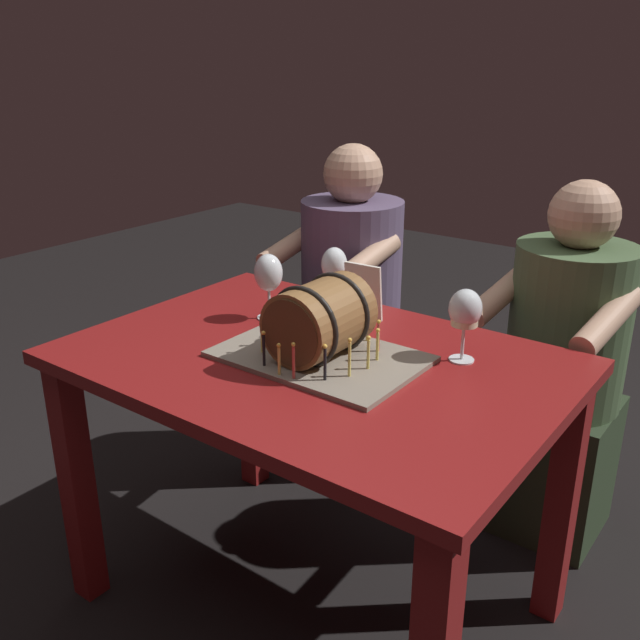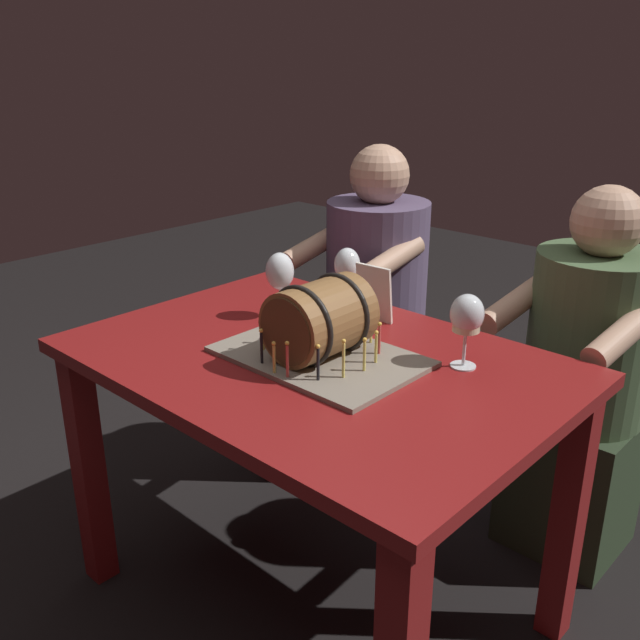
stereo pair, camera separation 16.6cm
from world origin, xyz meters
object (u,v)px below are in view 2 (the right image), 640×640
(wine_glass_white, at_px, (467,317))
(person_seated_left, at_px, (375,318))
(dining_table, at_px, (315,402))
(wine_glass_red, at_px, (347,268))
(person_seated_right, at_px, (582,391))
(barrel_cake, at_px, (320,326))
(wine_glass_empty, at_px, (280,273))
(menu_card, at_px, (374,293))

(wine_glass_white, xyz_separation_m, person_seated_left, (-0.69, 0.54, -0.33))
(dining_table, height_order, wine_glass_white, wine_glass_white)
(wine_glass_white, height_order, person_seated_left, person_seated_left)
(person_seated_left, bearing_deg, wine_glass_red, -61.33)
(person_seated_left, bearing_deg, person_seated_right, -0.01)
(barrel_cake, relative_size, person_seated_right, 0.43)
(wine_glass_empty, bearing_deg, person_seated_left, 102.55)
(menu_card, bearing_deg, person_seated_right, 42.39)
(menu_card, bearing_deg, wine_glass_white, -18.61)
(dining_table, height_order, menu_card, menu_card)
(dining_table, bearing_deg, wine_glass_white, 32.03)
(wine_glass_white, bearing_deg, dining_table, -147.97)
(barrel_cake, relative_size, menu_card, 3.02)
(dining_table, bearing_deg, person_seated_right, 61.92)
(barrel_cake, height_order, wine_glass_empty, barrel_cake)
(barrel_cake, bearing_deg, wine_glass_red, 120.04)
(menu_card, xyz_separation_m, person_seated_left, (-0.34, 0.45, -0.29))
(wine_glass_white, distance_m, wine_glass_red, 0.46)
(wine_glass_white, distance_m, menu_card, 0.36)
(wine_glass_red, xyz_separation_m, person_seated_right, (0.54, 0.44, -0.36))
(person_seated_left, xyz_separation_m, person_seated_right, (0.78, -0.00, -0.03))
(wine_glass_red, xyz_separation_m, menu_card, (0.10, -0.01, -0.05))
(dining_table, distance_m, menu_card, 0.35)
(wine_glass_empty, height_order, person_seated_left, person_seated_left)
(barrel_cake, distance_m, wine_glass_red, 0.35)
(wine_glass_white, bearing_deg, wine_glass_empty, -174.11)
(wine_glass_empty, xyz_separation_m, person_seated_right, (0.64, 0.60, -0.36))
(person_seated_left, height_order, person_seated_right, person_seated_left)
(person_seated_right, bearing_deg, wine_glass_empty, -137.19)
(wine_glass_white, bearing_deg, barrel_cake, -145.10)
(wine_glass_empty, relative_size, wine_glass_red, 0.99)
(person_seated_right, bearing_deg, wine_glass_white, -99.12)
(wine_glass_white, xyz_separation_m, menu_card, (-0.35, 0.09, -0.05))
(barrel_cake, relative_size, person_seated_left, 0.41)
(person_seated_left, bearing_deg, menu_card, -52.29)
(dining_table, bearing_deg, wine_glass_red, 117.23)
(wine_glass_white, relative_size, wine_glass_empty, 0.98)
(menu_card, height_order, person_seated_right, person_seated_right)
(wine_glass_empty, distance_m, menu_card, 0.26)
(person_seated_right, bearing_deg, menu_card, -134.19)
(barrel_cake, bearing_deg, person_seated_left, 119.23)
(wine_glass_empty, bearing_deg, wine_glass_red, 56.12)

